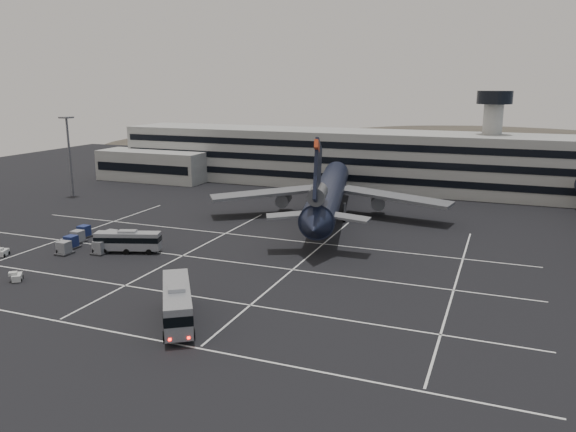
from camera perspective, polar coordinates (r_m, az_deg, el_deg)
The scene contains 11 objects.
ground at distance 81.14m, azimuth -8.53°, elevation -5.26°, with size 260.00×260.00×0.00m, color black.
lane_markings at distance 81.28m, azimuth -7.69°, elevation -5.19°, with size 90.00×55.62×0.01m.
terminal at distance 144.97m, azimuth 4.52°, elevation 5.87°, with size 125.00×26.00×24.00m.
hills at distance 240.26m, azimuth 16.25°, elevation 3.77°, with size 352.00×180.00×44.00m.
lightpole_left at distance 138.93m, azimuth -21.39°, elevation 6.71°, with size 2.40×2.40×18.28m.
trijet_main at distance 107.43m, azimuth 4.13°, elevation 2.35°, with size 46.23×57.17×18.08m.
bus_near at distance 63.09m, azimuth -11.20°, elevation -8.52°, with size 9.50×12.18×4.49m.
bus_far at distance 90.49m, azimuth -15.95°, elevation -2.40°, with size 10.23×5.50×3.54m.
tug_a at distance 95.94m, azimuth -27.01°, elevation -3.31°, with size 1.94×2.39×1.34m.
tug_b at distance 83.25m, azimuth -25.82°, elevation -5.59°, with size 2.23×2.35×1.31m.
uld_cluster at distance 96.11m, azimuth -19.67°, elevation -2.34°, with size 11.83×12.02×2.02m.
Camera 1 is at (39.02, -66.35, 25.68)m, focal length 35.00 mm.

